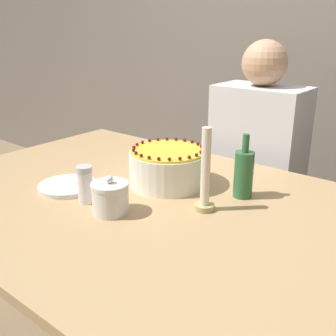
% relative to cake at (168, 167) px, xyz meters
% --- Properties ---
extents(wall_behind, '(8.00, 0.05, 2.60)m').
position_rel_cake_xyz_m(wall_behind, '(0.03, 1.25, 0.51)').
color(wall_behind, slate).
rests_on(wall_behind, ground_plane).
extents(dining_table, '(1.63, 1.08, 0.73)m').
position_rel_cake_xyz_m(dining_table, '(0.03, -0.15, -0.15)').
color(dining_table, tan).
rests_on(dining_table, ground_plane).
extents(cake, '(0.27, 0.27, 0.14)m').
position_rel_cake_xyz_m(cake, '(0.00, 0.00, 0.00)').
color(cake, white).
rests_on(cake, dining_table).
extents(sugar_bowl, '(0.11, 0.11, 0.12)m').
position_rel_cake_xyz_m(sugar_bowl, '(0.01, -0.29, -0.01)').
color(sugar_bowl, silver).
rests_on(sugar_bowl, dining_table).
extents(sugar_shaker, '(0.05, 0.05, 0.12)m').
position_rel_cake_xyz_m(sugar_shaker, '(-0.11, -0.29, -0.00)').
color(sugar_shaker, white).
rests_on(sugar_shaker, dining_table).
extents(plate_stack, '(0.20, 0.20, 0.02)m').
position_rel_cake_xyz_m(plate_stack, '(-0.25, -0.25, -0.06)').
color(plate_stack, silver).
rests_on(plate_stack, dining_table).
extents(candle, '(0.06, 0.06, 0.26)m').
position_rel_cake_xyz_m(candle, '(0.22, -0.10, 0.04)').
color(candle, tan).
rests_on(candle, dining_table).
extents(bottle, '(0.06, 0.06, 0.21)m').
position_rel_cake_xyz_m(bottle, '(0.26, 0.07, 0.02)').
color(bottle, '#2D6638').
rests_on(bottle, dining_table).
extents(person_man_blue_shirt, '(0.40, 0.34, 1.21)m').
position_rel_cake_xyz_m(person_man_blue_shirt, '(0.05, 0.59, -0.27)').
color(person_man_blue_shirt, '#595960').
rests_on(person_man_blue_shirt, ground_plane).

